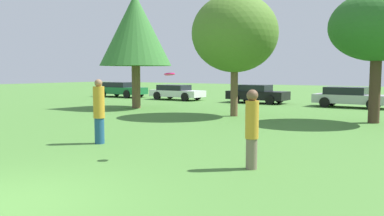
% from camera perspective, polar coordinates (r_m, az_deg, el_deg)
% --- Properties ---
extents(person_thrower, '(0.33, 0.33, 1.92)m').
position_cam_1_polar(person_thrower, '(11.78, -13.56, -0.43)').
color(person_thrower, navy).
rests_on(person_thrower, ground).
extents(person_catcher, '(0.29, 0.29, 1.75)m').
position_cam_1_polar(person_catcher, '(8.54, 8.83, -2.89)').
color(person_catcher, '#726651').
rests_on(person_catcher, ground).
extents(frisbee, '(0.26, 0.26, 0.09)m').
position_cam_1_polar(frisbee, '(9.39, -3.34, 5.01)').
color(frisbee, '#F21E72').
extents(tree_0, '(4.19, 4.19, 6.70)m').
position_cam_1_polar(tree_0, '(23.23, -8.36, 11.30)').
color(tree_0, brown).
rests_on(tree_0, ground).
extents(tree_1, '(4.13, 4.13, 5.84)m').
position_cam_1_polar(tree_1, '(18.87, 6.33, 10.87)').
color(tree_1, brown).
rests_on(tree_1, ground).
extents(tree_2, '(3.91, 3.91, 5.45)m').
position_cam_1_polar(tree_2, '(17.92, 25.71, 10.72)').
color(tree_2, '#473323').
rests_on(tree_2, ground).
extents(parked_car_green, '(4.61, 1.96, 1.27)m').
position_cam_1_polar(parked_car_green, '(33.79, -10.47, 2.76)').
color(parked_car_green, '#196633').
rests_on(parked_car_green, ground).
extents(parked_car_white, '(4.32, 1.94, 1.15)m').
position_cam_1_polar(parked_car_white, '(29.87, -2.34, 2.40)').
color(parked_car_white, silver).
rests_on(parked_car_white, ground).
extents(parked_car_black, '(4.18, 1.97, 1.26)m').
position_cam_1_polar(parked_car_black, '(27.11, 9.49, 2.13)').
color(parked_car_black, black).
rests_on(parked_car_black, ground).
extents(parked_car_silver, '(4.33, 2.00, 1.23)m').
position_cam_1_polar(parked_car_silver, '(25.28, 22.23, 1.55)').
color(parked_car_silver, '#B2B2B7').
rests_on(parked_car_silver, ground).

